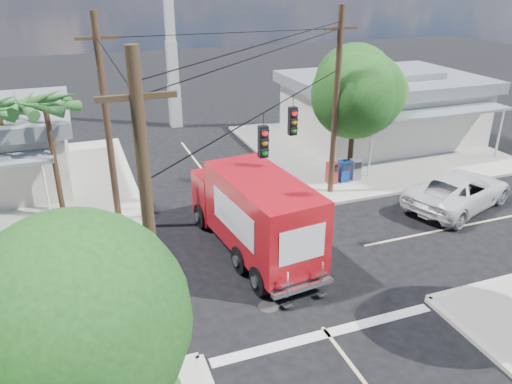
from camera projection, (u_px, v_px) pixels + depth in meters
ground at (274, 264)px, 19.13m from camera, size 120.00×120.00×0.00m
sidewalk_ne at (366, 146)px, 31.92m from camera, size 14.12×14.12×0.14m
road_markings at (290, 284)px, 17.86m from camera, size 32.00×32.00×0.01m
building_ne at (382, 106)px, 32.47m from camera, size 11.80×10.20×4.50m
radio_tower at (171, 46)px, 34.18m from camera, size 0.80×0.80×17.00m
tree_sw_front at (72, 342)px, 8.68m from camera, size 3.88×3.78×6.03m
tree_ne_front at (356, 91)px, 25.32m from camera, size 4.21×4.14×6.66m
tree_ne_back at (375, 90)px, 28.27m from camera, size 3.77×3.66×5.82m
palm_nw_front at (45, 107)px, 21.13m from camera, size 3.01×3.08×5.59m
utility_poles at (219, 140)px, 18.12m from camera, size 12.00×10.68×9.00m
vending_boxes at (344, 171)px, 26.25m from camera, size 1.90×0.50×1.10m
delivery_truck at (254, 213)px, 19.29m from camera, size 3.23×7.99×3.37m
parked_car at (459, 190)px, 23.53m from camera, size 6.67×4.71×1.69m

